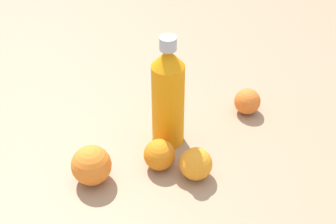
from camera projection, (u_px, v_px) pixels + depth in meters
The scene contains 6 objects.
ground_plane at pixel (184, 148), 1.10m from camera, with size 2.40×2.40×0.00m, color #9E7F60.
water_bottle at pixel (168, 96), 1.05m from camera, with size 0.07×0.07×0.27m.
orange_0 at pixel (196, 164), 1.01m from camera, with size 0.07×0.07×0.07m, color orange.
orange_1 at pixel (91, 165), 1.00m from camera, with size 0.08×0.08×0.08m, color orange.
orange_2 at pixel (159, 155), 1.03m from camera, with size 0.07×0.07×0.07m, color orange.
orange_3 at pixel (247, 101), 1.19m from camera, with size 0.06×0.06×0.06m, color orange.
Camera 1 is at (0.56, 0.61, 0.73)m, focal length 52.26 mm.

